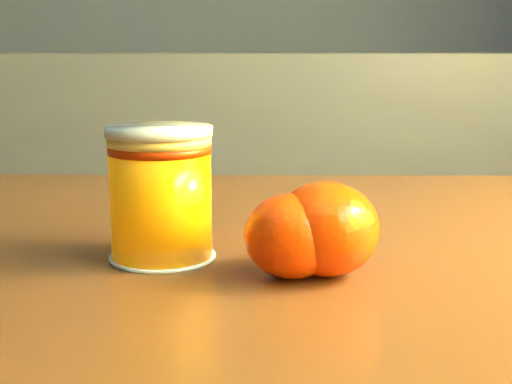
{
  "coord_description": "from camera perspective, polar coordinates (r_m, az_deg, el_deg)",
  "views": [
    {
      "loc": [
        0.93,
        -0.13,
        0.91
      ],
      "look_at": [
        0.93,
        0.36,
        0.81
      ],
      "focal_mm": 50.0,
      "sensor_mm": 36.0,
      "label": 1
    }
  ],
  "objects": [
    {
      "name": "juice_glass",
      "position": [
        0.49,
        -7.62,
        -0.2
      ],
      "size": [
        0.07,
        0.07,
        0.09
      ],
      "rotation": [
        0.0,
        0.0,
        0.21
      ],
      "color": "orange",
      "rests_on": "table"
    },
    {
      "name": "orange_front",
      "position": [
        0.46,
        5.61,
        -2.95
      ],
      "size": [
        0.08,
        0.08,
        0.06
      ],
      "primitive_type": "ellipsoid",
      "rotation": [
        0.0,
        0.0,
        0.25
      ],
      "color": "#FF3C05",
      "rests_on": "table"
    },
    {
      "name": "orange_back",
      "position": [
        0.45,
        2.9,
        -3.52
      ],
      "size": [
        0.08,
        0.08,
        0.05
      ],
      "primitive_type": "ellipsoid",
      "rotation": [
        0.0,
        0.0,
        -0.32
      ],
      "color": "#FF3C05",
      "rests_on": "table"
    }
  ]
}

